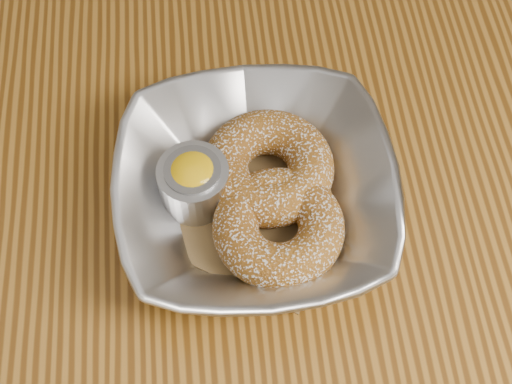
{
  "coord_description": "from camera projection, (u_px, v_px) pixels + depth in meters",
  "views": [
    {
      "loc": [
        -0.12,
        -0.27,
        1.28
      ],
      "look_at": [
        -0.09,
        0.02,
        0.78
      ],
      "focal_mm": 50.0,
      "sensor_mm": 36.0,
      "label": 1
    }
  ],
  "objects": [
    {
      "name": "table",
      "position": [
        351.0,
        269.0,
        0.68
      ],
      "size": [
        1.2,
        0.8,
        0.75
      ],
      "color": "brown",
      "rests_on": "ground_plane"
    },
    {
      "name": "donut_front",
      "position": [
        278.0,
        227.0,
        0.56
      ],
      "size": [
        0.11,
        0.11,
        0.04
      ],
      "primitive_type": "torus",
      "rotation": [
        0.0,
        0.0,
        -0.02
      ],
      "color": "brown",
      "rests_on": "parchment"
    },
    {
      "name": "donut_back",
      "position": [
        268.0,
        167.0,
        0.59
      ],
      "size": [
        0.12,
        0.12,
        0.04
      ],
      "primitive_type": "torus",
      "rotation": [
        0.0,
        0.0,
        0.08
      ],
      "color": "brown",
      "rests_on": "parchment"
    },
    {
      "name": "ramekin",
      "position": [
        194.0,
        182.0,
        0.58
      ],
      "size": [
        0.06,
        0.06,
        0.05
      ],
      "color": "#B3B6BA",
      "rests_on": "table"
    },
    {
      "name": "serving_bowl",
      "position": [
        256.0,
        193.0,
        0.58
      ],
      "size": [
        0.23,
        0.23,
        0.06
      ],
      "primitive_type": "imported",
      "color": "#B3B6BA",
      "rests_on": "table"
    },
    {
      "name": "parchment",
      "position": [
        256.0,
        205.0,
        0.6
      ],
      "size": [
        0.2,
        0.2,
        0.0
      ],
      "primitive_type": "cube",
      "rotation": [
        0.0,
        0.0,
        1.01
      ],
      "color": "brown",
      "rests_on": "table"
    }
  ]
}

